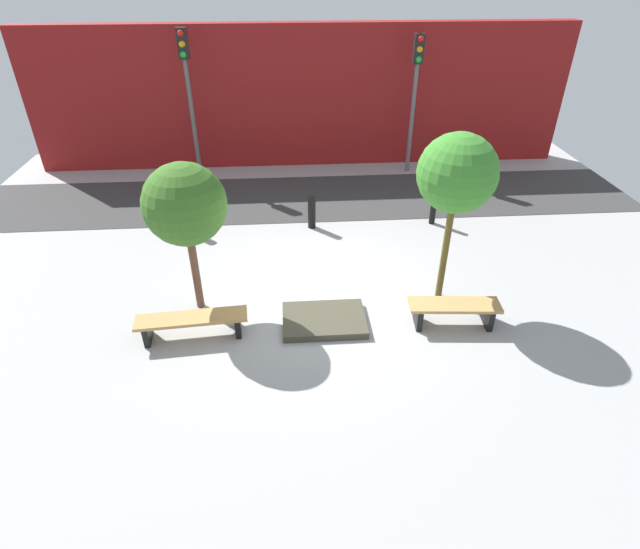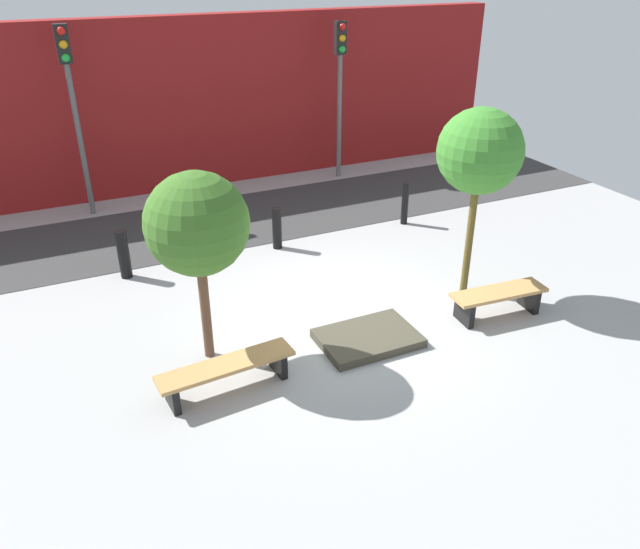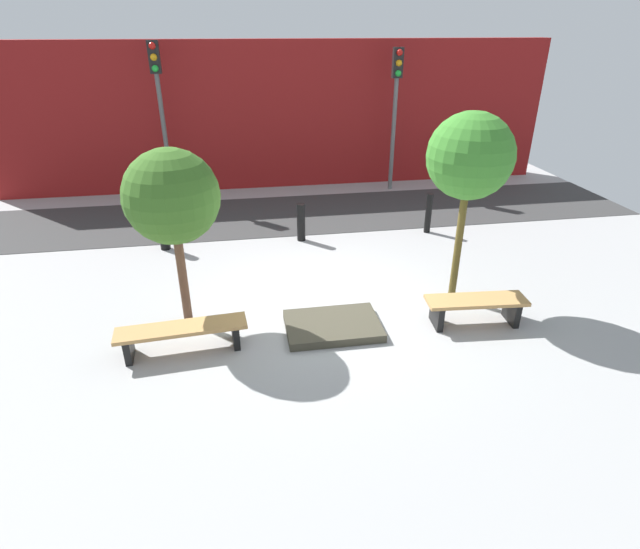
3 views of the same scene
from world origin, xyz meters
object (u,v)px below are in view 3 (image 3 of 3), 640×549
at_px(tree_behind_left_bench, 172,198).
at_px(traffic_light_mid_west, 396,95).
at_px(bollard_left, 301,222).
at_px(bollard_far_left, 163,229).
at_px(traffic_light_west, 159,95).
at_px(bench_left, 182,333).
at_px(planter_bed, 333,326).
at_px(tree_behind_right_bench, 470,157).
at_px(bench_right, 476,306).
at_px(bollard_center, 429,213).

relative_size(tree_behind_left_bench, traffic_light_mid_west, 0.73).
height_order(tree_behind_left_bench, bollard_left, tree_behind_left_bench).
relative_size(bollard_far_left, bollard_left, 1.07).
bearing_deg(traffic_light_west, bench_left, -83.62).
distance_m(planter_bed, traffic_light_west, 8.52).
bearing_deg(tree_behind_right_bench, bollard_far_left, 149.80).
xyz_separation_m(planter_bed, traffic_light_mid_west, (3.19, 7.41, 2.62)).
distance_m(planter_bed, tree_behind_right_bench, 3.49).
distance_m(bench_right, tree_behind_left_bench, 5.10).
xyz_separation_m(tree_behind_right_bench, bollard_center, (0.69, 3.13, -2.08)).
distance_m(bench_right, planter_bed, 2.36).
relative_size(planter_bed, bollard_far_left, 1.62).
bearing_deg(traffic_light_mid_west, bench_right, -96.38).
relative_size(tree_behind_right_bench, bollard_far_left, 3.50).
bearing_deg(bollard_left, tree_behind_right_bench, -53.20).
bearing_deg(traffic_light_mid_west, bollard_left, -131.75).
bearing_deg(traffic_light_west, bollard_far_left, -87.47).
distance_m(bollard_left, traffic_light_mid_west, 5.30).
relative_size(bollard_far_left, traffic_light_west, 0.23).
bearing_deg(bench_right, bollard_left, 124.61).
relative_size(bench_left, tree_behind_left_bench, 0.68).
height_order(planter_bed, tree_behind_left_bench, tree_behind_left_bench).
bearing_deg(bollard_far_left, bollard_left, 0.00).
relative_size(bollard_center, traffic_light_mid_west, 0.24).
bearing_deg(traffic_light_west, tree_behind_left_bench, -82.77).
bearing_deg(planter_bed, tree_behind_left_bench, 163.27).
relative_size(bench_right, traffic_light_mid_west, 0.42).
bearing_deg(planter_bed, bollard_far_left, 128.37).
relative_size(tree_behind_right_bench, traffic_light_west, 0.80).
height_order(bench_left, bollard_left, bollard_left).
bearing_deg(bench_left, bollard_center, 32.41).
height_order(tree_behind_left_bench, bollard_far_left, tree_behind_left_bench).
bearing_deg(bollard_center, tree_behind_right_bench, -102.49).
relative_size(bench_right, traffic_light_west, 0.40).
distance_m(bench_left, traffic_light_mid_west, 9.70).
height_order(planter_bed, bollard_far_left, bollard_far_left).
bearing_deg(bench_right, bench_left, -175.53).
distance_m(bench_left, bollard_left, 4.66).
height_order(bench_left, traffic_light_mid_west, traffic_light_mid_west).
relative_size(bollard_far_left, traffic_light_mid_west, 0.24).
distance_m(bench_right, tree_behind_right_bench, 2.40).
xyz_separation_m(planter_bed, traffic_light_west, (-3.19, 7.41, 2.75)).
bearing_deg(bench_left, bollard_left, 55.39).
height_order(planter_bed, bollard_left, bollard_left).
height_order(planter_bed, tree_behind_right_bench, tree_behind_right_bench).
bearing_deg(bench_left, planter_bed, 0.42).
bearing_deg(bench_right, traffic_light_mid_west, 88.08).
bearing_deg(bollard_left, bollard_far_left, 180.00).
bearing_deg(bollard_center, bollard_left, 180.00).
height_order(bench_left, tree_behind_right_bench, tree_behind_right_bench).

